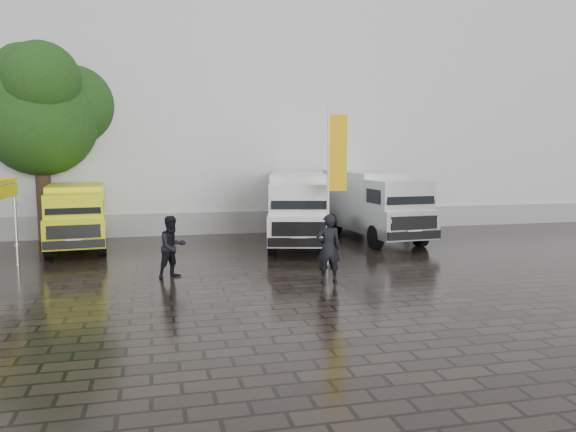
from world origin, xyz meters
name	(u,v)px	position (x,y,z in m)	size (l,w,h in m)	color
ground	(341,265)	(0.00, 0.00, 0.00)	(120.00, 120.00, 0.00)	black
exhibition_hall	(287,113)	(2.00, 16.00, 6.00)	(44.00, 16.00, 12.00)	silver
hall_plinth	(327,220)	(2.00, 7.95, 0.50)	(44.00, 0.15, 1.00)	gray
van_yellow	(76,218)	(-8.86, 5.14, 1.22)	(2.03, 5.27, 2.43)	#D9E20B
van_white	(298,210)	(-0.42, 4.06, 1.41)	(2.17, 6.50, 2.82)	white
van_silver	(375,206)	(3.07, 4.70, 1.43)	(2.20, 6.59, 2.86)	silver
flagpole	(333,178)	(-0.33, -0.08, 2.85)	(0.88, 0.50, 5.10)	black
tree	(38,112)	(-10.50, 7.75, 5.30)	(4.60, 4.60, 8.26)	black
wheelie_bin	(413,218)	(6.13, 7.30, 0.54)	(0.65, 0.65, 1.08)	black
person_front	(328,248)	(-1.18, -2.27, 0.98)	(0.71, 0.47, 1.96)	black
person_tent	(172,247)	(-5.48, -0.63, 0.92)	(0.89, 0.70, 1.84)	black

